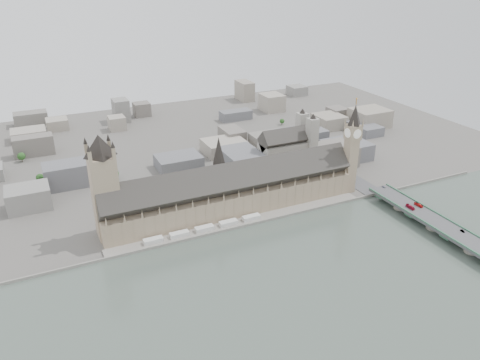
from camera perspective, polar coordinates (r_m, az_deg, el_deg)
name	(u,v)px	position (r m, az deg, el deg)	size (l,w,h in m)	color
ground	(239,220)	(469.95, -0.09, -4.88)	(900.00, 900.00, 0.00)	#595651
river_thames	(337,324)	(355.10, 11.76, -16.84)	(600.00, 600.00, 0.00)	#4E5C51
embankment_wall	(246,225)	(457.49, 0.71, -5.56)	(600.00, 1.50, 3.00)	gray
river_terrace	(242,222)	(463.57, 0.30, -5.19)	(270.00, 15.00, 2.00)	gray
terrace_tents	(204,228)	(449.09, -4.36, -5.90)	(118.00, 7.00, 4.00)	silver
palace_of_westminster	(231,192)	(475.11, -1.10, -1.43)	(265.00, 40.73, 55.44)	tan
elizabeth_tower	(352,143)	(519.36, 13.49, 4.46)	(17.00, 17.00, 107.50)	tan
victoria_tower	(104,182)	(436.85, -16.25, -0.24)	(30.00, 30.00, 100.00)	tan
central_tower	(219,159)	(462.30, -2.59, 2.56)	(13.00, 13.00, 48.00)	gray
westminster_bridge	(427,221)	(493.53, 21.85, -4.62)	(25.00, 325.00, 10.25)	#474749
bridge_parapets	(466,238)	(466.77, 25.81, -6.34)	(25.00, 235.00, 1.15)	#39694E
westminster_abbey	(288,149)	(582.75, 5.86, 3.82)	(68.00, 36.00, 64.00)	#A6A296
city_skyline_inland	(166,130)	(673.43, -9.00, 6.02)	(720.00, 360.00, 38.00)	gray
park_trees	(208,191)	(511.88, -3.95, -1.35)	(110.00, 30.00, 15.00)	#224D1B
red_bus_north	(410,207)	(499.17, 20.03, -3.10)	(2.57, 10.99, 3.06)	maroon
red_bus_south	(418,205)	(506.45, 20.93, -2.85)	(2.32, 9.93, 2.77)	red
car_silver	(462,231)	(476.11, 25.49, -5.63)	(1.62, 4.65, 1.53)	gray
car_approach	(384,187)	(535.87, 17.13, -0.82)	(1.76, 4.33, 1.26)	gray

